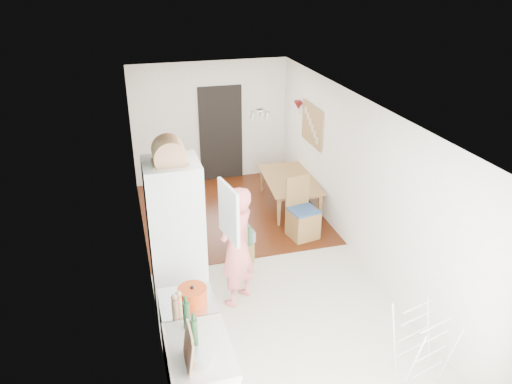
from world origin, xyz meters
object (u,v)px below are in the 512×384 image
dining_table (291,194)px  dining_chair (303,209)px  stool (241,249)px  drying_rack (421,347)px  person (237,237)px

dining_table → dining_chair: size_ratio=1.33×
dining_table → dining_chair: bearing=175.4°
dining_table → dining_chair: (-0.20, -1.17, 0.28)m
stool → dining_table: bearing=49.3°
dining_table → stool: size_ratio=3.52×
dining_chair → drying_rack: size_ratio=1.17×
dining_table → stool: bearing=144.4°
dining_table → drying_rack: size_ratio=1.56×
person → stool: bearing=-148.3°
person → dining_table: 3.15m
person → dining_table: (1.67, 2.56, -0.76)m
dining_table → drying_rack: drying_rack is taller
person → dining_table: bearing=-164.2°
dining_table → drying_rack: (-0.07, -4.48, 0.20)m
stool → drying_rack: size_ratio=0.44×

